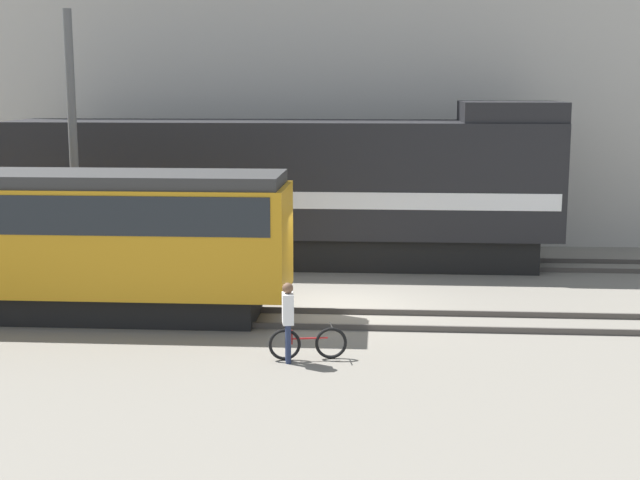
{
  "coord_description": "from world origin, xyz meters",
  "views": [
    {
      "loc": [
        0.92,
        -21.97,
        5.63
      ],
      "look_at": [
        -0.61,
        -0.42,
        1.8
      ],
      "focal_mm": 50.0,
      "sensor_mm": 36.0,
      "label": 1
    }
  ],
  "objects_px": {
    "freight_locomotive": "(288,189)",
    "person": "(288,314)",
    "bicycle": "(308,344)",
    "utility_pole_left": "(74,150)",
    "streetcar": "(28,235)"
  },
  "relations": [
    {
      "from": "streetcar",
      "to": "bicycle",
      "type": "bearing_deg",
      "value": -22.95
    },
    {
      "from": "streetcar",
      "to": "utility_pole_left",
      "type": "relative_size",
      "value": 1.66
    },
    {
      "from": "streetcar",
      "to": "bicycle",
      "type": "xyz_separation_m",
      "value": [
        7.02,
        -2.97,
        -1.69
      ]
    },
    {
      "from": "utility_pole_left",
      "to": "person",
      "type": "bearing_deg",
      "value": -44.96
    },
    {
      "from": "freight_locomotive",
      "to": "streetcar",
      "type": "relative_size",
      "value": 1.34
    },
    {
      "from": "freight_locomotive",
      "to": "person",
      "type": "relative_size",
      "value": 10.13
    },
    {
      "from": "person",
      "to": "utility_pole_left",
      "type": "relative_size",
      "value": 0.22
    },
    {
      "from": "freight_locomotive",
      "to": "person",
      "type": "height_order",
      "value": "freight_locomotive"
    },
    {
      "from": "freight_locomotive",
      "to": "bicycle",
      "type": "height_order",
      "value": "freight_locomotive"
    },
    {
      "from": "bicycle",
      "to": "person",
      "type": "distance_m",
      "value": 0.81
    },
    {
      "from": "streetcar",
      "to": "freight_locomotive",
      "type": "bearing_deg",
      "value": 50.78
    },
    {
      "from": "bicycle",
      "to": "freight_locomotive",
      "type": "bearing_deg",
      "value": 98.46
    },
    {
      "from": "streetcar",
      "to": "person",
      "type": "height_order",
      "value": "streetcar"
    },
    {
      "from": "streetcar",
      "to": "utility_pole_left",
      "type": "bearing_deg",
      "value": 89.6
    },
    {
      "from": "bicycle",
      "to": "person",
      "type": "height_order",
      "value": "person"
    }
  ]
}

